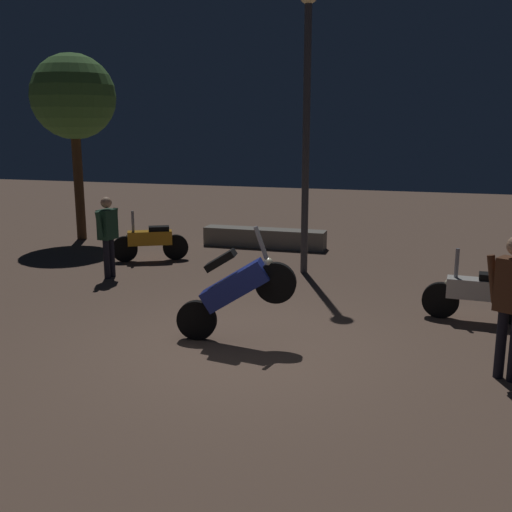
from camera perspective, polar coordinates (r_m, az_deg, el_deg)
ground_plane at (r=8.23m, az=-1.49°, el=-8.56°), size 40.00×40.00×0.00m
motorcycle_blue_foreground at (r=8.17m, az=-2.00°, el=-3.21°), size 1.66×0.43×1.63m
motorcycle_orange_parked_left at (r=13.31m, az=-10.01°, el=1.41°), size 1.53×0.84×1.11m
motorcycle_white_parked_right at (r=9.70m, az=20.46°, el=-3.36°), size 1.66×0.35×1.11m
person_bystander_far at (r=11.92m, az=-13.91°, el=2.38°), size 0.28×0.66×1.58m
streetlamp_near at (r=11.86m, az=4.85°, el=14.74°), size 0.36×0.36×5.46m
tree_left_bg at (r=16.04m, az=-16.98°, el=14.16°), size 2.10×2.10×4.65m
planter_wall_low at (r=14.61m, az=0.80°, el=1.74°), size 2.99×0.50×0.45m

